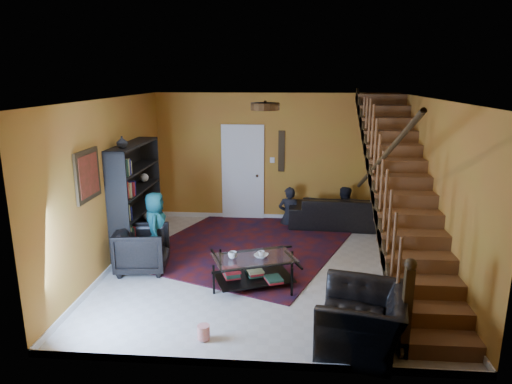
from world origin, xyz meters
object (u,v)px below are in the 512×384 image
(sofa, at_px, (343,212))
(coffee_table, at_px, (254,269))
(bookshelf, at_px, (137,200))
(armchair_left, at_px, (143,249))
(armchair_right, at_px, (362,320))

(sofa, xyz_separation_m, coffee_table, (-1.66, -2.99, -0.07))
(bookshelf, xyz_separation_m, sofa, (3.90, 1.70, -0.63))
(bookshelf, distance_m, coffee_table, 2.68)
(bookshelf, xyz_separation_m, armchair_left, (0.35, -0.86, -0.59))
(sofa, height_order, armchair_right, armchair_right)
(bookshelf, bearing_deg, sofa, 23.53)
(bookshelf, bearing_deg, armchair_right, -38.02)
(bookshelf, height_order, coffee_table, bookshelf)
(armchair_left, xyz_separation_m, coffee_table, (1.89, -0.43, -0.11))
(bookshelf, relative_size, armchair_left, 2.44)
(sofa, bearing_deg, armchair_left, 38.37)
(bookshelf, distance_m, armchair_right, 4.67)
(armchair_right, relative_size, coffee_table, 0.80)
(coffee_table, bearing_deg, armchair_right, -48.13)
(bookshelf, bearing_deg, armchair_left, -67.60)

